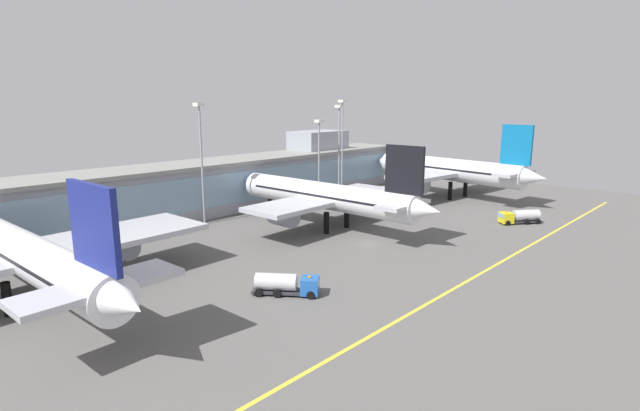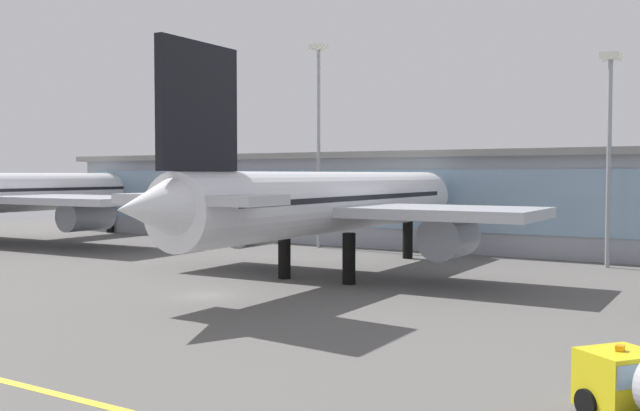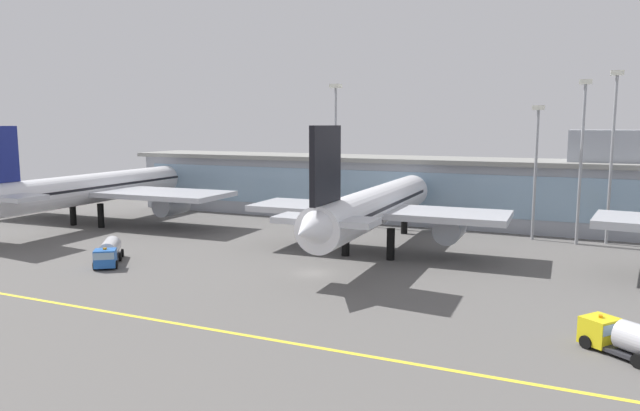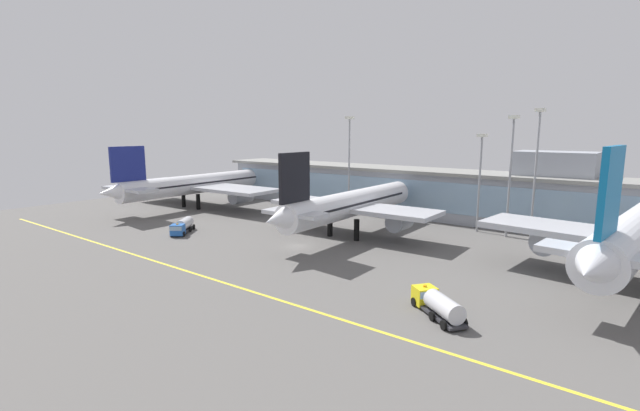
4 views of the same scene
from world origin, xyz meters
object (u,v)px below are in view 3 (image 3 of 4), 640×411
apron_light_mast_far_east (336,134)px  apron_light_mast_centre (582,139)px  airliner_near_right (375,207)px  fuel_tanker_truck (634,341)px  apron_light_mast_east (613,134)px  baggage_tug_near (108,252)px  apron_light_mast_west (536,151)px  airliner_near_left (100,188)px

apron_light_mast_far_east → apron_light_mast_centre: bearing=-3.4°
airliner_near_right → fuel_tanker_truck: (30.86, -27.78, -5.09)m
fuel_tanker_truck → apron_light_mast_east: size_ratio=0.33×
airliner_near_right → apron_light_mast_east: (30.10, 21.16, 10.18)m
apron_light_mast_centre → apron_light_mast_far_east: (-40.91, 2.44, 0.33)m
baggage_tug_near → apron_light_mast_centre: 69.52m
fuel_tanker_truck → apron_light_mast_west: bearing=-39.7°
apron_light_mast_centre → apron_light_mast_east: size_ratio=0.95×
fuel_tanker_truck → apron_light_mast_east: 51.27m
airliner_near_right → apron_light_mast_west: apron_light_mast_west is taller
airliner_near_right → fuel_tanker_truck: airliner_near_right is taller
baggage_tug_near → apron_light_mast_far_east: apron_light_mast_far_east is taller
apron_light_mast_west → apron_light_mast_centre: 6.88m
airliner_near_left → apron_light_mast_west: apron_light_mast_west is taller
apron_light_mast_west → apron_light_mast_far_east: 34.56m
airliner_near_left → apron_light_mast_east: apron_light_mast_east is taller
apron_light_mast_centre → apron_light_mast_west: bearing=169.0°
apron_light_mast_east → airliner_near_right: bearing=-144.9°
apron_light_mast_far_east → fuel_tanker_truck: bearing=-46.9°
airliner_near_right → apron_light_mast_far_east: (-14.97, 21.14, 9.78)m
fuel_tanker_truck → apron_light_mast_far_east: bearing=-9.9°
baggage_tug_near → fuel_tanker_truck: bearing=46.4°
apron_light_mast_west → apron_light_mast_far_east: (-34.45, 1.19, 2.36)m
fuel_tanker_truck → apron_light_mast_far_east: 68.66m
apron_light_mast_far_east → baggage_tug_near: bearing=-109.6°
airliner_near_left → baggage_tug_near: (24.66, -23.68, -5.01)m
apron_light_mast_east → airliner_near_left: bearing=-168.1°
apron_light_mast_centre → airliner_near_right: bearing=-144.2°
apron_light_mast_west → apron_light_mast_east: size_ratio=0.81×
airliner_near_left → airliner_near_right: size_ratio=1.16×
airliner_near_right → apron_light_mast_west: 28.86m
apron_light_mast_west → apron_light_mast_centre: (6.45, -1.26, 2.02)m
airliner_near_left → airliner_near_right: bearing=-95.7°
fuel_tanker_truck → apron_light_mast_far_east: apron_light_mast_far_east is taller
fuel_tanker_truck → baggage_tug_near: (-60.60, 7.46, 0.00)m
apron_light_mast_west → airliner_near_right: bearing=-134.3°
airliner_near_left → fuel_tanker_truck: size_ratio=6.86×
baggage_tug_near → apron_light_mast_far_east: 46.45m
airliner_near_right → fuel_tanker_truck: 41.83m
apron_light_mast_west → apron_light_mast_centre: size_ratio=0.85×
baggage_tug_near → apron_light_mast_west: size_ratio=0.41×
airliner_near_right → apron_light_mast_west: bearing=-46.0°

